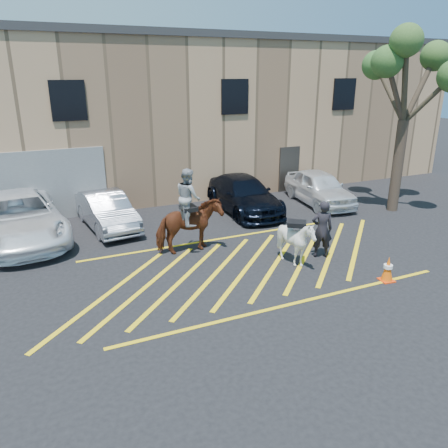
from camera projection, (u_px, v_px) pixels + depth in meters
name	position (u px, v px, depth m)	size (l,w,h in m)	color
ground	(243.00, 263.00, 13.57)	(90.00, 90.00, 0.00)	black
car_white_pickup	(19.00, 218.00, 15.17)	(2.73, 5.92, 1.64)	white
car_silver_sedan	(107.00, 211.00, 16.44)	(1.43, 4.11, 1.35)	#999CA7
car_blue_suv	(244.00, 194.00, 18.50)	(2.01, 4.96, 1.44)	black
car_white_suv	(319.00, 188.00, 19.51)	(1.75, 4.36, 1.48)	white
handler	(322.00, 229.00, 13.74)	(0.68, 0.44, 1.85)	black
warehouse	(141.00, 112.00, 22.70)	(32.42, 10.20, 7.30)	tan
hatching_zone	(248.00, 266.00, 13.31)	(12.60, 5.12, 0.01)	yellow
mounted_bay	(189.00, 220.00, 14.03)	(2.14, 1.02, 2.79)	brown
saddled_white	(296.00, 241.00, 13.24)	(1.76, 1.79, 1.48)	silver
traffic_cone	(388.00, 269.00, 12.29)	(0.42, 0.42, 0.73)	#FE3A0A
tree	(410.00, 70.00, 16.96)	(3.99, 4.37, 7.31)	#48352C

